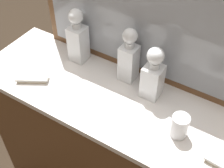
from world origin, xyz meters
The scene contains 8 objects.
dresser centered at (0.00, 0.00, 0.48)m, with size 1.39×0.48×0.95m.
dresser_mirror centered at (0.00, 0.22, 1.24)m, with size 1.04×0.03×0.58m.
crystal_decanter_far_right centered at (0.00, 0.15, 1.06)m, with size 0.08×0.08×0.29m.
crystal_decanter_far_left centered at (-0.29, 0.14, 1.07)m, with size 0.08×0.08×0.30m.
crystal_decanter_right centered at (0.15, 0.11, 1.06)m, with size 0.08×0.08×0.27m.
crystal_tumbler_front centered at (0.34, -0.04, 1.00)m, with size 0.07×0.07×0.11m.
silver_brush_right centered at (0.55, -0.09, 0.96)m, with size 0.14×0.06×0.02m.
silver_brush_center centered at (-0.39, -0.11, 0.96)m, with size 0.16×0.12×0.02m.
Camera 1 is at (0.51, -0.82, 1.98)m, focal length 48.64 mm.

